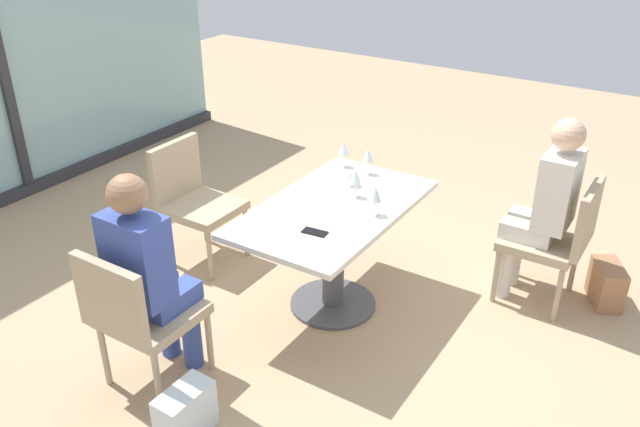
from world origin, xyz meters
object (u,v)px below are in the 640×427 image
Objects in this scene: chair_near_window at (193,195)px; wine_glass_3 at (356,177)px; coffee_cup at (351,178)px; person_front_right at (546,202)px; chair_far_left at (137,312)px; wine_glass_1 at (375,194)px; chair_front_right at (558,235)px; handbag_1 at (186,413)px; wine_glass_2 at (368,155)px; cell_phone_on_table at (315,232)px; wine_glass_0 at (344,148)px; person_far_left at (148,270)px; handbag_0 at (606,284)px; dining_table_main at (334,233)px.

wine_glass_3 is (0.19, -1.21, 0.37)m from chair_near_window.
coffee_cup is (0.13, 0.11, -0.09)m from wine_glass_3.
chair_far_left is at bearing 142.99° from person_front_right.
chair_far_left is 1.48m from wine_glass_1.
handbag_1 is (-2.16, 1.20, -0.36)m from chair_front_right.
wine_glass_2 is (0.50, 0.32, 0.00)m from wine_glass_1.
cell_phone_on_table is at bearing -167.15° from coffee_cup.
handbag_1 is at bearing -173.00° from wine_glass_0.
wine_glass_0 is at bearing 83.75° from wine_glass_2.
chair_near_window is at bearing 91.36° from wine_glass_1.
person_far_left is at bearing 158.58° from wine_glass_3.
wine_glass_1 is 0.62× the size of handbag_0.
wine_glass_2 is at bearing 103.79° from person_front_right.
chair_far_left is 4.70× the size of wine_glass_0.
wine_glass_1 is at bearing 130.58° from chair_front_right.
person_far_left is at bearing 157.27° from dining_table_main.
chair_front_right is 9.67× the size of coffee_cup.
chair_far_left reaches higher than handbag_0.
wine_glass_2 is 2.06× the size of coffee_cup.
handbag_1 is (-1.01, 0.12, -0.59)m from cell_phone_on_table.
coffee_cup reaches higher than cell_phone_on_table.
handbag_1 is (-1.38, 0.29, -0.72)m from wine_glass_1.
person_front_right is (0.81, -2.23, 0.20)m from chair_near_window.
wine_glass_0 is 2.06× the size of coffee_cup.
person_front_right is 4.20× the size of handbag_1.
handbag_1 is at bearing 150.94° from chair_front_right.
chair_near_window is at bearing 90.00° from dining_table_main.
handbag_0 is at bearing -60.73° from chair_front_right.
handbag_1 is (-0.25, -0.43, -0.56)m from person_far_left.
chair_front_right and chair_far_left have the same top height.
wine_glass_3 is at bearing -140.29° from wine_glass_0.
cell_phone_on_table is at bearing -5.76° from handbag_1.
chair_near_window is at bearing 98.69° from wine_glass_3.
wine_glass_2 is (-0.28, 1.12, 0.16)m from person_front_right.
chair_front_right is 2.90× the size of handbag_0.
wine_glass_3 is at bearing -81.31° from chair_near_window.
dining_table_main is 0.70m from wine_glass_0.
wine_glass_1 is 1.28× the size of cell_phone_on_table.
person_far_left is at bearing 147.42° from wine_glass_1.
wine_glass_1 is (0.03, -0.26, 0.32)m from dining_table_main.
wine_glass_3 is at bearing 119.04° from chair_front_right.
chair_near_window is 2.90× the size of handbag_0.
chair_front_right is 1.31m from wine_glass_2.
chair_front_right is 1.60m from cell_phone_on_table.
chair_far_left is 9.67× the size of coffee_cup.
wine_glass_3 is 0.19m from coffee_cup.
coffee_cup is 0.62× the size of cell_phone_on_table.
person_front_right is at bearing -46.01° from cell_phone_on_table.
chair_far_left is 1.81m from wine_glass_0.
person_front_right is 6.81× the size of wine_glass_2.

